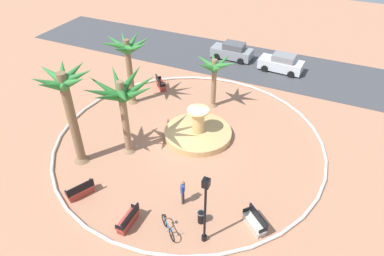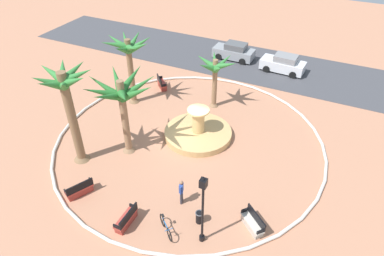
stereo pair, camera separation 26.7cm
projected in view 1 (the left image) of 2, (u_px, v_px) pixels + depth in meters
The scene contains 18 objects.
ground_plane at pixel (189, 141), 24.09m from camera, with size 80.00×80.00×0.00m, color tan.
plaza_curb at pixel (189, 140), 24.03m from camera, with size 18.44×18.44×0.20m, color silver.
street_asphalt at pixel (248, 63), 34.01m from camera, with size 48.00×8.00×0.03m, color #424247.
fountain at pixel (198, 132), 24.37m from camera, with size 4.75×4.75×2.25m.
palm_tree_near_fountain at pixel (128, 53), 25.65m from camera, with size 3.77×3.77×5.59m.
palm_tree_by_curb at pixel (67, 98), 19.69m from camera, with size 3.45×3.42×6.57m.
palm_tree_mid_plaza at pixel (215, 70), 25.89m from camera, with size 3.30×3.06×4.27m.
palm_tree_far_side at pixel (122, 97), 20.70m from camera, with size 4.43×4.62×5.56m.
bench_east at pixel (81, 191), 19.82m from camera, with size 1.16×1.66×1.00m.
bench_west at pixel (254, 223), 18.03m from camera, with size 1.55×1.41×1.00m.
bench_north at pixel (128, 220), 18.15m from camera, with size 0.52×1.61×1.00m.
bench_southeast at pixel (161, 84), 29.86m from camera, with size 1.47×1.50×1.00m.
lamppost at pixel (205, 205), 16.07m from camera, with size 0.32×0.32×4.43m.
trash_bin at pixel (201, 217), 18.30m from camera, with size 0.46×0.46×0.73m.
bicycle_red_frame at pixel (168, 227), 17.75m from camera, with size 1.36×1.14×0.94m.
person_cyclist_helmet at pixel (183, 191), 19.04m from camera, with size 0.29×0.51×1.68m.
parked_car_leftmost at pixel (232, 51), 34.32m from camera, with size 4.02×1.95×1.67m.
parked_car_second at pixel (281, 63), 32.16m from camera, with size 4.08×2.08×1.67m.
Camera 1 is at (8.10, -17.00, 15.04)m, focal length 32.36 mm.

